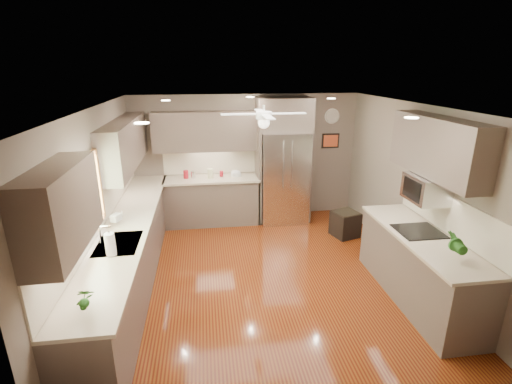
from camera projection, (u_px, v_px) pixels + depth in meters
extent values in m
plane|color=#4A1509|center=(266.00, 277.00, 5.57)|extent=(5.00, 5.00, 0.00)
plane|color=white|center=(268.00, 107.00, 4.77)|extent=(5.00, 5.00, 0.00)
plane|color=#6A5D51|center=(246.00, 157.00, 7.51)|extent=(4.50, 0.00, 4.50)
plane|color=#6A5D51|center=(321.00, 308.00, 2.82)|extent=(4.50, 0.00, 4.50)
plane|color=#6A5D51|center=(98.00, 206.00, 4.87)|extent=(0.00, 5.00, 5.00)
plane|color=#6A5D51|center=(417.00, 191.00, 5.47)|extent=(0.00, 5.00, 5.00)
cylinder|color=maroon|center=(186.00, 174.00, 7.17)|extent=(0.12, 0.12, 0.16)
cylinder|color=silver|center=(193.00, 175.00, 7.19)|extent=(0.10, 0.10, 0.14)
cylinder|color=beige|center=(210.00, 174.00, 7.19)|extent=(0.12, 0.12, 0.19)
cylinder|color=maroon|center=(221.00, 174.00, 7.29)|extent=(0.08, 0.08, 0.11)
imported|color=white|center=(116.00, 217.00, 5.06)|extent=(0.13, 0.13, 0.21)
imported|color=#1F5217|center=(83.00, 299.00, 3.22)|extent=(0.16, 0.12, 0.28)
imported|color=#1F5217|center=(456.00, 243.00, 4.13)|extent=(0.22, 0.18, 0.37)
imported|color=beige|center=(236.00, 175.00, 7.30)|extent=(0.27, 0.27, 0.05)
cube|color=#4F4339|center=(130.00, 254.00, 5.31)|extent=(0.60, 4.70, 0.90)
cube|color=#B8AE94|center=(128.00, 224.00, 5.16)|extent=(0.65, 4.70, 0.04)
cube|color=beige|center=(102.00, 206.00, 5.03)|extent=(0.02, 4.70, 0.50)
cube|color=#4F4339|center=(212.00, 201.00, 7.39)|extent=(1.85, 0.60, 0.90)
cube|color=#B8AE94|center=(211.00, 179.00, 7.23)|extent=(1.85, 0.65, 0.04)
cube|color=beige|center=(210.00, 161.00, 7.43)|extent=(1.85, 0.02, 0.50)
cube|color=#4F4339|center=(61.00, 209.00, 3.21)|extent=(0.33, 1.20, 0.75)
cube|color=#4F4339|center=(125.00, 144.00, 5.93)|extent=(0.33, 2.40, 0.75)
cube|color=#4F4339|center=(209.00, 131.00, 7.08)|extent=(2.15, 0.33, 0.75)
cube|color=#4F4339|center=(437.00, 147.00, 4.68)|extent=(0.33, 1.70, 0.75)
cube|color=#BFF2B2|center=(85.00, 198.00, 4.31)|extent=(0.01, 1.00, 0.80)
cube|color=brown|center=(82.00, 161.00, 4.17)|extent=(0.05, 1.12, 0.06)
cube|color=brown|center=(92.00, 231.00, 4.45)|extent=(0.05, 1.12, 0.06)
cube|color=brown|center=(72.00, 214.00, 3.81)|extent=(0.05, 0.06, 0.80)
cube|color=brown|center=(99.00, 184.00, 4.81)|extent=(0.05, 0.06, 0.80)
cube|color=silver|center=(118.00, 244.00, 4.55)|extent=(0.50, 0.70, 0.03)
cube|color=#262626|center=(119.00, 247.00, 4.56)|extent=(0.44, 0.62, 0.05)
cylinder|color=silver|center=(100.00, 236.00, 4.48)|extent=(0.02, 0.02, 0.24)
cylinder|color=silver|center=(104.00, 227.00, 4.45)|extent=(0.16, 0.02, 0.02)
cube|color=silver|center=(283.00, 177.00, 7.38)|extent=(0.92, 0.72, 1.82)
cube|color=black|center=(287.00, 195.00, 7.14)|extent=(0.88, 0.02, 0.02)
cube|color=black|center=(288.00, 165.00, 6.95)|extent=(0.01, 0.02, 1.00)
cylinder|color=silver|center=(284.00, 165.00, 6.90)|extent=(0.02, 0.02, 0.90)
cylinder|color=silver|center=(292.00, 165.00, 6.92)|extent=(0.02, 0.02, 0.90)
cube|color=#4F4339|center=(284.00, 114.00, 7.04)|extent=(1.04, 0.60, 0.63)
cube|color=#4F4339|center=(258.00, 177.00, 7.37)|extent=(0.06, 0.60, 1.82)
cube|color=#4F4339|center=(307.00, 175.00, 7.50)|extent=(0.06, 0.60, 1.82)
cube|color=#4F4339|center=(419.00, 268.00, 4.93)|extent=(0.65, 2.20, 0.90)
cube|color=#B8AE94|center=(423.00, 236.00, 4.78)|extent=(0.70, 2.20, 0.04)
cube|color=beige|center=(450.00, 215.00, 4.73)|extent=(0.02, 2.20, 0.50)
cube|color=black|center=(419.00, 231.00, 4.86)|extent=(0.56, 0.52, 0.01)
cube|color=silver|center=(427.00, 189.00, 4.85)|extent=(0.42, 0.55, 0.34)
cube|color=black|center=(412.00, 189.00, 4.82)|extent=(0.02, 0.40, 0.26)
cylinder|color=white|center=(264.00, 108.00, 5.06)|extent=(0.03, 0.03, 0.08)
cylinder|color=white|center=(264.00, 115.00, 5.10)|extent=(0.22, 0.22, 0.10)
sphere|color=white|center=(264.00, 123.00, 5.13)|extent=(0.16, 0.16, 0.16)
cube|color=white|center=(289.00, 113.00, 5.14)|extent=(0.48, 0.11, 0.01)
cube|color=white|center=(260.00, 111.00, 5.42)|extent=(0.11, 0.48, 0.01)
cube|color=white|center=(238.00, 114.00, 5.04)|extent=(0.48, 0.11, 0.01)
cube|color=white|center=(268.00, 117.00, 4.76)|extent=(0.11, 0.48, 0.01)
cylinder|color=white|center=(166.00, 100.00, 5.81)|extent=(0.14, 0.14, 0.01)
cylinder|color=white|center=(331.00, 99.00, 6.16)|extent=(0.14, 0.14, 0.01)
cylinder|color=white|center=(142.00, 123.00, 3.46)|extent=(0.14, 0.14, 0.01)
cylinder|color=white|center=(411.00, 118.00, 3.82)|extent=(0.14, 0.14, 0.01)
cylinder|color=white|center=(250.00, 97.00, 6.46)|extent=(0.14, 0.14, 0.01)
cylinder|color=white|center=(332.00, 116.00, 7.48)|extent=(0.30, 0.03, 0.30)
cylinder|color=silver|center=(332.00, 116.00, 7.46)|extent=(0.29, 0.00, 0.29)
cube|color=black|center=(330.00, 141.00, 7.63)|extent=(0.36, 0.03, 0.30)
cube|color=#C94E28|center=(331.00, 141.00, 7.62)|extent=(0.30, 0.01, 0.24)
cube|color=black|center=(345.00, 224.00, 6.86)|extent=(0.53, 0.53, 0.48)
cube|color=black|center=(346.00, 213.00, 6.78)|extent=(0.50, 0.50, 0.03)
cylinder|color=white|center=(110.00, 244.00, 4.21)|extent=(0.11, 0.11, 0.27)
cylinder|color=silver|center=(110.00, 244.00, 4.20)|extent=(0.02, 0.02, 0.29)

